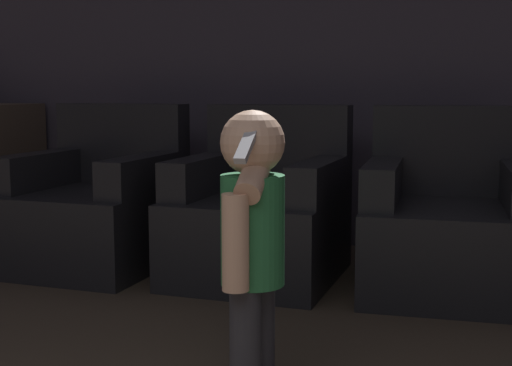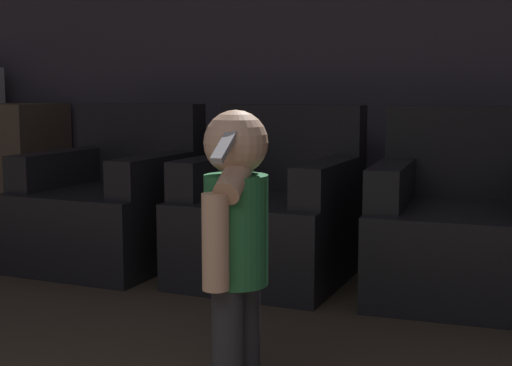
{
  "view_description": "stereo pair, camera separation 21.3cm",
  "coord_description": "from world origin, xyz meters",
  "px_view_note": "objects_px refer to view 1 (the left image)",
  "views": [
    {
      "loc": [
        0.79,
        0.01,
        0.99
      ],
      "look_at": [
        0.02,
        2.85,
        0.6
      ],
      "focal_mm": 50.0,
      "sensor_mm": 36.0,
      "label": 1
    },
    {
      "loc": [
        1.0,
        0.07,
        0.99
      ],
      "look_at": [
        0.02,
        2.85,
        0.6
      ],
      "focal_mm": 50.0,
      "sensor_mm": 36.0,
      "label": 2
    }
  ],
  "objects_px": {
    "armchair_middle": "(261,217)",
    "person_toddler": "(252,231)",
    "armchair_right": "(449,226)",
    "armchair_left": "(96,209)"
  },
  "relations": [
    {
      "from": "armchair_left",
      "to": "person_toddler",
      "type": "height_order",
      "value": "person_toddler"
    },
    {
      "from": "armchair_left",
      "to": "person_toddler",
      "type": "distance_m",
      "value": 1.99
    },
    {
      "from": "armchair_middle",
      "to": "person_toddler",
      "type": "distance_m",
      "value": 1.52
    },
    {
      "from": "armchair_right",
      "to": "armchair_middle",
      "type": "bearing_deg",
      "value": 179.18
    },
    {
      "from": "armchair_left",
      "to": "armchair_middle",
      "type": "relative_size",
      "value": 1.0
    },
    {
      "from": "armchair_left",
      "to": "armchair_right",
      "type": "height_order",
      "value": "same"
    },
    {
      "from": "armchair_middle",
      "to": "armchair_right",
      "type": "xyz_separation_m",
      "value": [
        0.96,
        0.0,
        0.0
      ]
    },
    {
      "from": "armchair_left",
      "to": "person_toddler",
      "type": "xyz_separation_m",
      "value": [
        1.32,
        -1.46,
        0.23
      ]
    },
    {
      "from": "armchair_middle",
      "to": "armchair_left",
      "type": "bearing_deg",
      "value": -176.3
    },
    {
      "from": "armchair_middle",
      "to": "person_toddler",
      "type": "bearing_deg",
      "value": -72.61
    }
  ]
}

